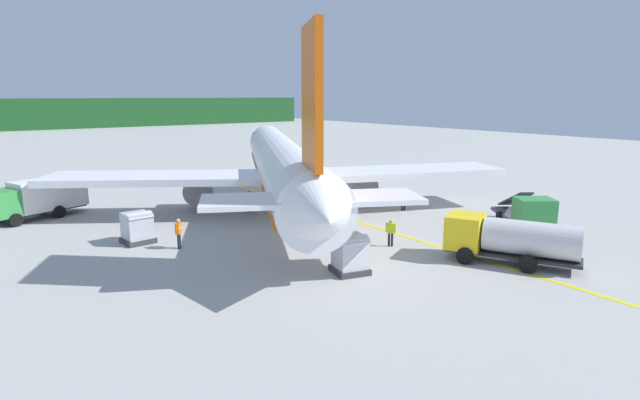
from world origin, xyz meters
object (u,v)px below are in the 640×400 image
at_px(airliner_foreground, 282,165).
at_px(service_truck_catering, 528,214).
at_px(crew_marshaller, 391,231).
at_px(cargo_container_mid, 350,254).
at_px(crew_loader_right, 344,217).
at_px(crew_loader_left, 404,198).
at_px(crew_supervisor, 179,231).
at_px(service_truck_baggage, 38,197).
at_px(service_truck_fuel, 509,238).
at_px(cargo_container_near, 137,228).

height_order(airliner_foreground, service_truck_catering, airliner_foreground).
distance_m(service_truck_catering, crew_marshaller, 9.90).
relative_size(service_truck_catering, crew_marshaller, 3.59).
xyz_separation_m(cargo_container_mid, crew_loader_right, (4.63, 6.20, 0.05)).
distance_m(crew_loader_left, crew_loader_right, 7.98).
xyz_separation_m(airliner_foreground, crew_loader_left, (6.97, -6.41, -2.40)).
xyz_separation_m(airliner_foreground, crew_loader_right, (-0.70, -8.62, -2.37)).
height_order(crew_marshaller, crew_supervisor, crew_supervisor).
height_order(service_truck_baggage, crew_loader_left, service_truck_baggage).
bearing_deg(airliner_foreground, service_truck_catering, -59.99).
relative_size(cargo_container_mid, crew_marshaller, 1.25).
bearing_deg(crew_marshaller, service_truck_baggage, 127.70).
bearing_deg(service_truck_baggage, crew_loader_left, -31.01).
distance_m(service_truck_fuel, service_truck_catering, 7.36).
bearing_deg(service_truck_catering, crew_loader_right, 144.36).
bearing_deg(crew_marshaller, crew_supervisor, 145.71).
relative_size(service_truck_baggage, crew_supervisor, 3.91).
height_order(service_truck_catering, crew_loader_left, service_truck_catering).
bearing_deg(service_truck_catering, cargo_container_near, 149.69).
relative_size(cargo_container_near, crew_marshaller, 1.21).
bearing_deg(service_truck_fuel, cargo_container_near, 133.23).
relative_size(service_truck_baggage, crew_marshaller, 4.26).
relative_size(service_truck_catering, crew_loader_right, 3.40).
bearing_deg(crew_loader_right, cargo_container_mid, -126.77).
bearing_deg(crew_loader_left, crew_marshaller, -139.82).
distance_m(crew_marshaller, crew_loader_right, 4.09).
xyz_separation_m(airliner_foreground, crew_marshaller, (-0.48, -12.70, -2.43)).
xyz_separation_m(cargo_container_near, cargo_container_mid, (6.91, -11.66, 0.04)).
xyz_separation_m(airliner_foreground, service_truck_fuel, (2.30, -18.62, -1.99)).
bearing_deg(airliner_foreground, cargo_container_near, -165.51).
xyz_separation_m(service_truck_catering, cargo_container_near, (-21.22, 12.41, -0.26)).
height_order(service_truck_catering, crew_marshaller, service_truck_catering).
relative_size(airliner_foreground, crew_loader_left, 22.99).
xyz_separation_m(service_truck_fuel, crew_supervisor, (-12.97, 12.86, -0.34)).
bearing_deg(service_truck_catering, service_truck_baggage, 137.43).
xyz_separation_m(airliner_foreground, cargo_container_mid, (-5.33, -14.82, -2.42)).
xyz_separation_m(airliner_foreground, service_truck_baggage, (-16.05, 7.43, -1.84)).
height_order(crew_marshaller, crew_loader_right, crew_loader_right).
bearing_deg(crew_loader_right, crew_loader_left, 16.11).
distance_m(airliner_foreground, crew_loader_right, 8.97).
height_order(service_truck_fuel, crew_loader_left, service_truck_fuel).
xyz_separation_m(crew_loader_right, crew_supervisor, (-9.97, 2.86, 0.04)).
xyz_separation_m(service_truck_fuel, service_truck_catering, (6.69, 3.05, -0.21)).
bearing_deg(cargo_container_near, crew_supervisor, -58.98).
xyz_separation_m(service_truck_fuel, crew_loader_right, (-3.00, 10.00, -0.38)).
distance_m(service_truck_catering, crew_loader_left, 9.38).
relative_size(service_truck_catering, crew_loader_left, 3.49).
bearing_deg(service_truck_fuel, crew_supervisor, 135.24).
bearing_deg(crew_marshaller, service_truck_fuel, -64.81).
height_order(crew_loader_left, crew_supervisor, crew_supervisor).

